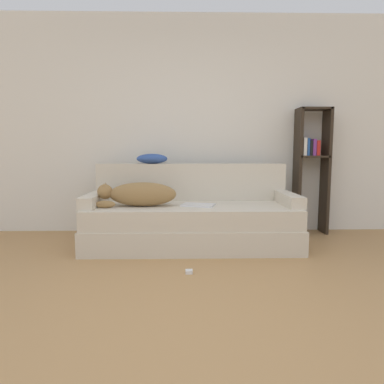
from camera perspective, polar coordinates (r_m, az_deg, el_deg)
ground_plane at (r=2.03m, az=0.70°, el=-23.26°), size 20.00×20.00×0.00m
wall_back at (r=4.41m, az=-0.41°, el=11.06°), size 7.33×0.06×2.70m
couch at (r=3.70m, az=-0.03°, el=-5.67°), size 2.23×0.90×0.45m
couch_backrest at (r=4.01m, az=-0.14°, el=1.69°), size 2.19×0.15×0.43m
couch_arm_left at (r=3.77m, az=-16.02°, el=-1.23°), size 0.15×0.71×0.12m
couch_arm_right at (r=3.81m, az=15.80°, el=-1.14°), size 0.15×0.71×0.12m
dog at (r=3.60m, az=-8.85°, el=-0.36°), size 0.82×0.27×0.25m
laptop at (r=3.59m, az=1.04°, el=-2.17°), size 0.38×0.30×0.02m
throw_pillow at (r=4.03m, az=-6.68°, el=5.52°), size 0.36×0.21×0.12m
bookshelf at (r=4.49m, az=19.24°, el=4.59°), size 0.39×0.26×1.55m
power_adapter at (r=2.95m, az=-0.50°, el=-13.13°), size 0.06×0.06×0.03m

